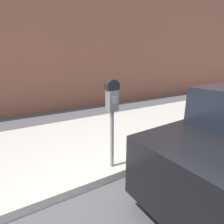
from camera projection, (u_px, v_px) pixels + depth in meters
ground_plane at (173, 206)px, 2.25m from camera, size 60.00×60.00×0.00m
sidewalk at (98, 138)px, 4.05m from camera, size 24.00×2.80×0.13m
building_facade at (53, 12)px, 5.82m from camera, size 24.00×0.30×6.71m
parking_meter at (112, 105)px, 2.58m from camera, size 0.20×0.15×1.42m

